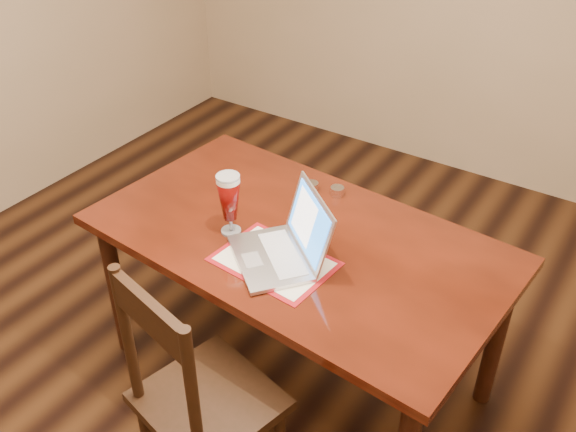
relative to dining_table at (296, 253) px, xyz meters
The scene contains 4 objects.
ground 0.75m from the dining_table, 100.95° to the right, with size 5.00×5.00×0.00m, color black.
room_shell 1.10m from the dining_table, 100.95° to the right, with size 4.51×5.01×2.71m.
dining_table is the anchor object (origin of this frame).
dining_chair 0.71m from the dining_table, 86.84° to the right, with size 0.54×0.53×1.07m.
Camera 1 is at (1.17, -1.48, 2.31)m, focal length 40.00 mm.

